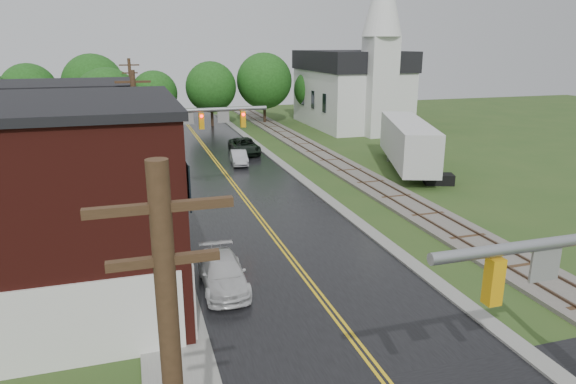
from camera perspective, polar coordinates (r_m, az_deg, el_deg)
name	(u,v)px	position (r m, az deg, el deg)	size (l,w,h in m)	color
main_road	(236,188)	(38.24, -5.79, 0.48)	(10.00, 90.00, 0.02)	black
curb_right	(286,168)	(44.21, -0.21, 2.72)	(0.80, 70.00, 0.12)	gray
sidewalk_left	(154,217)	(32.82, -14.70, -2.66)	(2.40, 50.00, 0.12)	gray
yellow_house	(65,168)	(33.16, -23.49, 2.46)	(8.00, 7.00, 6.40)	tan
darkred_building	(94,154)	(42.04, -20.79, 4.02)	(7.00, 6.00, 4.40)	#3F0F0C
church	(355,81)	(65.86, 7.41, 12.18)	(10.40, 18.40, 20.00)	silver
railroad	(336,163)	(45.69, 5.32, 3.23)	(3.20, 80.00, 0.30)	#59544C
traffic_signal_far	(190,130)	(33.76, -10.83, 6.82)	(7.34, 0.43, 7.20)	gray
utility_pole_b	(139,152)	(28.69, -16.27, 4.31)	(1.80, 0.28, 9.00)	#382616
utility_pole_c	(133,106)	(50.45, -16.89, 9.16)	(1.80, 0.28, 9.00)	#382616
tree_left_c	(44,117)	(46.90, -25.48, 7.55)	(6.00, 6.00, 7.65)	black
tree_left_e	(110,103)	(52.36, -19.19, 9.30)	(6.40, 6.40, 8.16)	black
suv_dark	(244,146)	(49.84, -4.88, 5.08)	(2.47, 5.35, 1.49)	black
sedan_silver	(239,158)	(45.44, -5.48, 3.82)	(1.32, 3.77, 1.24)	#A5A5AA
pickup_white	(223,273)	(22.81, -7.25, -8.96)	(1.87, 4.60, 1.33)	silver
semi_trailer	(408,142)	(44.13, 13.21, 5.45)	(7.11, 13.28, 4.07)	black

